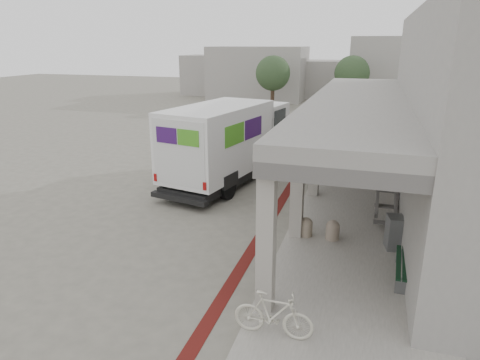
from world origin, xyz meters
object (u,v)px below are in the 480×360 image
(fedex_truck, at_px, (230,140))
(utility_cabinet, at_px, (394,232))
(bench, at_px, (404,266))
(bicycle_cream, at_px, (273,314))

(fedex_truck, height_order, utility_cabinet, fedex_truck)
(fedex_truck, relative_size, bench, 4.35)
(fedex_truck, bearing_deg, bench, -33.03)
(bench, distance_m, bicycle_cream, 4.20)
(utility_cabinet, relative_size, bicycle_cream, 0.59)
(fedex_truck, xyz_separation_m, bicycle_cream, (4.27, -10.04, -1.21))
(fedex_truck, relative_size, utility_cabinet, 8.48)
(bench, bearing_deg, utility_cabinet, 99.68)
(bench, distance_m, utility_cabinet, 1.72)
(bench, bearing_deg, fedex_truck, 138.57)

